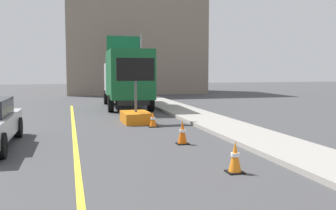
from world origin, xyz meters
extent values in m
cube|color=yellow|center=(0.00, 6.00, 0.00)|extent=(0.14, 36.00, 0.01)
cube|color=orange|center=(2.55, 15.61, 0.23)|extent=(1.13, 1.82, 0.45)
cylinder|color=#4C4C4C|center=(2.55, 15.61, 1.10)|extent=(0.10, 0.10, 1.30)
cube|color=black|center=(2.55, 15.61, 2.23)|extent=(1.60, 0.10, 0.95)
sphere|color=yellow|center=(3.10, 15.66, 2.23)|extent=(0.09, 0.09, 0.09)
sphere|color=yellow|center=(2.80, 15.66, 2.23)|extent=(0.09, 0.09, 0.09)
sphere|color=yellow|center=(2.50, 15.66, 2.23)|extent=(0.09, 0.09, 0.09)
sphere|color=yellow|center=(2.20, 15.65, 2.23)|extent=(0.09, 0.09, 0.09)
sphere|color=yellow|center=(2.03, 15.65, 2.41)|extent=(0.09, 0.09, 0.09)
sphere|color=yellow|center=(2.03, 15.65, 2.04)|extent=(0.09, 0.09, 0.09)
cube|color=black|center=(3.12, 22.07, 0.57)|extent=(1.87, 7.37, 0.25)
cube|color=silver|center=(3.23, 24.70, 1.65)|extent=(2.31, 2.14, 1.90)
cube|color=#14592D|center=(3.07, 20.96, 1.97)|extent=(2.44, 5.06, 2.55)
cylinder|color=black|center=(2.17, 24.60, 0.45)|extent=(0.32, 0.91, 0.90)
cylinder|color=black|center=(4.29, 24.51, 0.45)|extent=(0.32, 0.91, 0.90)
cylinder|color=black|center=(1.96, 19.93, 0.45)|extent=(0.32, 0.91, 0.90)
cylinder|color=black|center=(4.08, 19.84, 0.45)|extent=(0.32, 0.91, 0.90)
cylinder|color=black|center=(-1.82, 9.95, 0.33)|extent=(0.23, 0.66, 0.66)
cylinder|color=black|center=(-1.79, 13.12, 0.33)|extent=(0.23, 0.66, 0.66)
cylinder|color=gray|center=(5.45, 30.08, 2.50)|extent=(0.18, 0.18, 5.00)
cube|color=#0F6033|center=(4.06, 29.98, 4.15)|extent=(2.60, 0.25, 1.30)
cube|color=white|center=(4.05, 30.01, 4.15)|extent=(1.82, 0.14, 0.18)
cube|color=gray|center=(5.92, 36.50, 5.05)|extent=(12.42, 7.49, 10.11)
cube|color=black|center=(3.30, 7.29, 0.01)|extent=(0.36, 0.36, 0.03)
cone|color=orange|center=(3.30, 7.29, 0.36)|extent=(0.28, 0.28, 0.67)
cylinder|color=white|center=(3.30, 7.29, 0.40)|extent=(0.19, 0.19, 0.08)
cube|color=black|center=(3.11, 10.66, 0.01)|extent=(0.36, 0.36, 0.03)
cone|color=#EA5B0C|center=(3.11, 10.66, 0.37)|extent=(0.28, 0.28, 0.68)
cylinder|color=white|center=(3.11, 10.66, 0.40)|extent=(0.19, 0.19, 0.08)
cube|color=black|center=(2.99, 14.25, 0.01)|extent=(0.36, 0.36, 0.03)
cone|color=orange|center=(2.99, 14.25, 0.31)|extent=(0.28, 0.28, 0.56)
cylinder|color=white|center=(2.99, 14.25, 0.34)|extent=(0.19, 0.19, 0.08)
camera|label=1|loc=(-0.16, -0.30, 2.24)|focal=41.40mm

